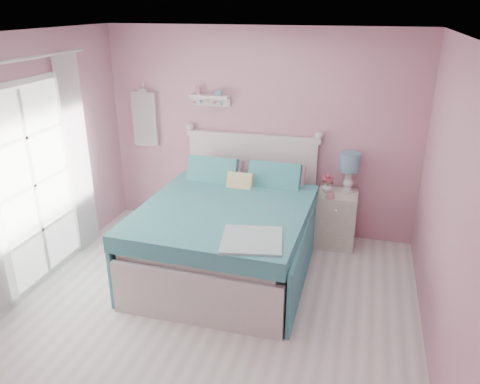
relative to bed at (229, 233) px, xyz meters
The scene contains 12 objects.
floor 1.21m from the bed, 86.20° to the right, with size 4.50×4.50×0.00m, color beige.
room_shell 1.62m from the bed, 86.20° to the right, with size 4.50×4.50×4.50m.
bed is the anchor object (origin of this frame).
nightstand 1.43m from the bed, 37.37° to the left, with size 0.48×0.47×0.69m.
table_lamp 1.68m from the bed, 37.81° to the left, with size 0.25×0.25×0.49m.
vase 1.36m from the bed, 41.16° to the left, with size 0.13×0.13×0.14m, color silver.
teacup 1.29m from the bed, 33.33° to the left, with size 0.09×0.09×0.07m, color pink.
roses 1.39m from the bed, 41.09° to the left, with size 0.14×0.11×0.12m.
wall_shelf 1.77m from the bed, 117.52° to the left, with size 0.50×0.15×0.25m.
hanging_dress 2.06m from the bed, 144.55° to the left, with size 0.34×0.03×0.72m, color white.
french_door 2.13m from the bed, 158.94° to the right, with size 0.04×1.32×2.16m.
curtain_far 1.99m from the bed, behind, with size 0.04×0.40×2.32m, color white.
Camera 1 is at (1.30, -3.39, 2.84)m, focal length 35.00 mm.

